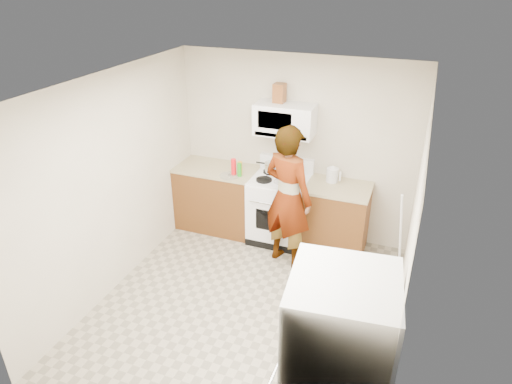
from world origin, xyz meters
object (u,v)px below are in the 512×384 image
at_px(microwave, 285,120).
at_px(kettle, 332,175).
at_px(fridge, 335,377).
at_px(gas_range, 280,208).
at_px(person, 288,198).
at_px(saucepan, 273,167).

xyz_separation_m(microwave, kettle, (0.66, 0.00, -0.67)).
distance_m(fridge, kettle, 3.10).
relative_size(gas_range, kettle, 6.09).
bearing_deg(person, gas_range, -41.37).
bearing_deg(saucepan, microwave, 0.59).
relative_size(microwave, person, 0.41).
bearing_deg(microwave, saucepan, -179.41).
bearing_deg(fridge, person, 108.82).
distance_m(microwave, saucepan, 0.70).
xyz_separation_m(microwave, saucepan, (-0.15, -0.00, -0.69)).
xyz_separation_m(fridge, saucepan, (-1.50, 3.02, 0.16)).
bearing_deg(kettle, microwave, 170.18).
bearing_deg(gas_range, saucepan, 140.11).
height_order(person, fridge, person).
xyz_separation_m(gas_range, microwave, (0.00, 0.13, 1.21)).
distance_m(microwave, person, 1.03).
bearing_deg(saucepan, person, -56.77).
xyz_separation_m(person, kettle, (0.40, 0.63, 0.10)).
relative_size(gas_range, saucepan, 5.15).
distance_m(gas_range, saucepan, 0.56).
bearing_deg(kettle, saucepan, 170.24).
xyz_separation_m(person, saucepan, (-0.41, 0.62, 0.09)).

